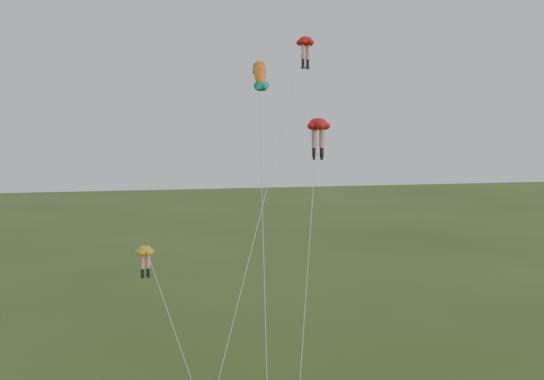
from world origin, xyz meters
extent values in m
ellipsoid|color=red|center=(6.69, 11.28, 21.25)|extent=(1.63, 1.63, 0.65)
cylinder|color=tan|center=(6.50, 11.22, 20.48)|extent=(0.29, 0.29, 0.99)
cylinder|color=black|center=(6.50, 11.22, 19.73)|extent=(0.23, 0.23, 0.50)
cube|color=black|center=(6.50, 11.22, 19.41)|extent=(0.24, 0.32, 0.14)
cylinder|color=tan|center=(6.88, 11.33, 20.48)|extent=(0.29, 0.29, 0.99)
cylinder|color=black|center=(6.88, 11.33, 19.73)|extent=(0.23, 0.23, 0.50)
cube|color=black|center=(6.88, 11.33, 19.41)|extent=(0.24, 0.32, 0.14)
cylinder|color=silver|center=(1.95, 4.49, 10.89)|extent=(9.53, 13.61, 21.36)
ellipsoid|color=red|center=(5.53, 5.29, 15.35)|extent=(1.89, 1.89, 0.74)
cylinder|color=tan|center=(5.32, 5.37, 14.48)|extent=(0.33, 0.33, 1.13)
cylinder|color=black|center=(5.32, 5.37, 13.63)|extent=(0.26, 0.26, 0.56)
cube|color=black|center=(5.32, 5.37, 13.27)|extent=(0.28, 0.37, 0.16)
cylinder|color=tan|center=(5.74, 5.22, 14.48)|extent=(0.33, 0.33, 1.13)
cylinder|color=black|center=(5.74, 5.22, 13.63)|extent=(0.26, 0.26, 0.56)
cube|color=black|center=(5.74, 5.22, 13.27)|extent=(0.28, 0.37, 0.16)
cylinder|color=silver|center=(3.65, 1.43, 7.96)|extent=(3.80, 7.76, 15.50)
ellipsoid|color=gold|center=(-4.96, 2.88, 8.57)|extent=(1.23, 1.23, 0.50)
cylinder|color=tan|center=(-5.11, 2.84, 7.98)|extent=(0.22, 0.22, 0.76)
cylinder|color=black|center=(-5.11, 2.84, 7.41)|extent=(0.17, 0.17, 0.38)
cube|color=black|center=(-5.11, 2.84, 7.16)|extent=(0.18, 0.25, 0.11)
cylinder|color=tan|center=(-4.82, 2.92, 7.98)|extent=(0.22, 0.22, 0.76)
cylinder|color=black|center=(-4.82, 2.92, 7.41)|extent=(0.17, 0.17, 0.38)
cube|color=black|center=(-4.82, 2.92, 7.16)|extent=(0.18, 0.25, 0.11)
cylinder|color=silver|center=(-3.61, -0.21, 4.52)|extent=(2.74, 6.20, 8.61)
ellipsoid|color=orange|center=(2.97, 9.51, 18.72)|extent=(1.32, 2.75, 2.28)
sphere|color=orange|center=(2.97, 9.51, 18.72)|extent=(1.10, 1.39, 1.26)
cone|color=#158E73|center=(2.97, 9.51, 18.72)|extent=(0.88, 1.26, 1.22)
cone|color=#158E73|center=(2.97, 9.51, 18.72)|extent=(0.88, 1.26, 1.22)
cone|color=#158E73|center=(2.97, 9.51, 18.72)|extent=(0.50, 0.71, 0.68)
cone|color=#158E73|center=(2.97, 9.51, 18.72)|extent=(0.50, 0.71, 0.68)
cone|color=red|center=(2.97, 9.51, 18.72)|extent=(0.54, 0.71, 0.66)
cylinder|color=silver|center=(1.99, 4.78, 9.47)|extent=(2.01, 9.50, 18.52)
camera|label=1|loc=(-6.79, -29.34, 14.34)|focal=40.00mm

